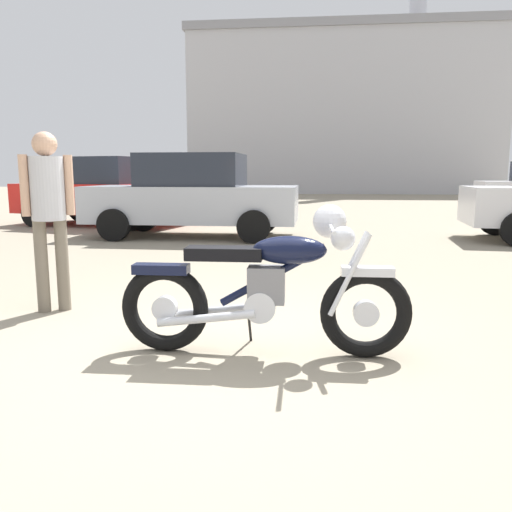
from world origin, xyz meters
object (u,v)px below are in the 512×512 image
(vintage_motorcycle, at_px, (271,286))
(silver_sedan_mid, at_px, (193,196))
(bystander, at_px, (48,203))
(pale_sedan_back, at_px, (102,192))

(vintage_motorcycle, height_order, silver_sedan_mid, silver_sedan_mid)
(bystander, bearing_deg, silver_sedan_mid, 150.04)
(pale_sedan_back, relative_size, silver_sedan_mid, 1.01)
(bystander, bearing_deg, pale_sedan_back, 169.50)
(bystander, xyz_separation_m, silver_sedan_mid, (-0.53, 5.77, -0.18))
(bystander, height_order, silver_sedan_mid, silver_sedan_mid)
(bystander, relative_size, silver_sedan_mid, 0.38)
(vintage_motorcycle, xyz_separation_m, bystander, (-2.21, 0.73, 0.53))
(vintage_motorcycle, bearing_deg, silver_sedan_mid, 106.77)
(bystander, height_order, pale_sedan_back, pale_sedan_back)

